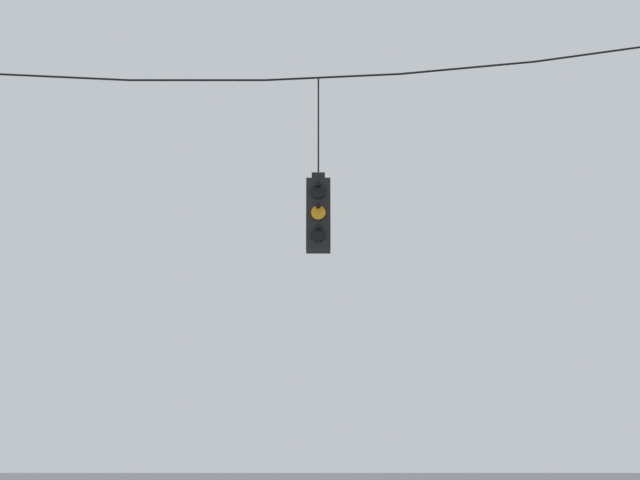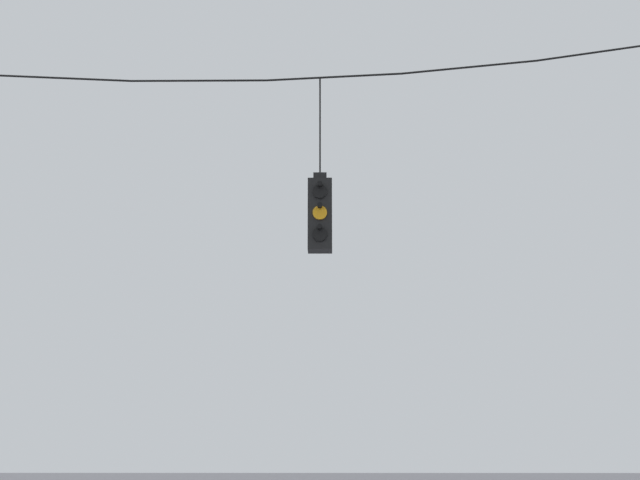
% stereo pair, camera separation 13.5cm
% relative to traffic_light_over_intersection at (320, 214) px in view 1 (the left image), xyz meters
% --- Properties ---
extents(span_wire, '(13.78, 0.03, 0.60)m').
position_rel_traffic_light_over_intersection_xyz_m(span_wire, '(-1.77, -0.00, 2.20)').
color(span_wire, black).
extents(traffic_light_over_intersection, '(0.34, 0.58, 2.57)m').
position_rel_traffic_light_over_intersection_xyz_m(traffic_light_over_intersection, '(0.00, 0.00, 0.00)').
color(traffic_light_over_intersection, black).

